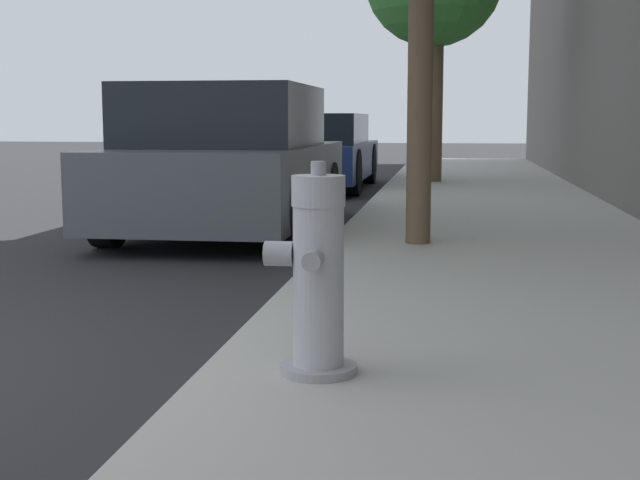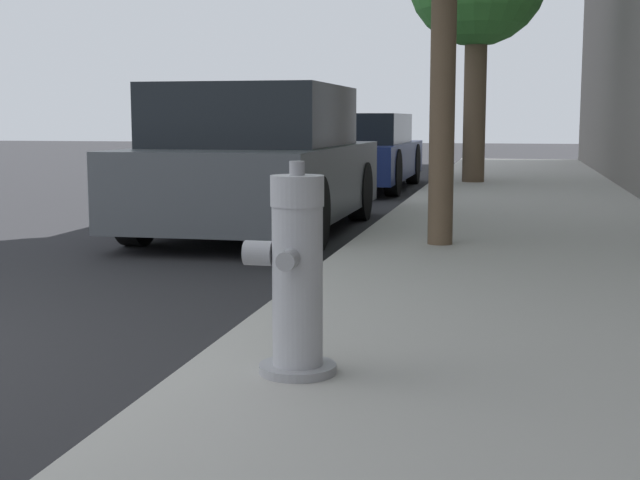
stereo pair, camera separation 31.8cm
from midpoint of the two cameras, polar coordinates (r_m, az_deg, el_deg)
sidewalk_slab at (r=3.30m, az=17.00°, el=-11.59°), size 2.88×40.00×0.14m
fire_hydrant at (r=3.50m, az=1.07°, el=-2.43°), size 0.37×0.39×0.84m
parked_car_near at (r=9.04m, az=-2.94°, el=4.96°), size 1.84×3.97×1.47m
parked_car_mid at (r=14.71m, az=2.77°, el=5.67°), size 1.86×4.33×1.23m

